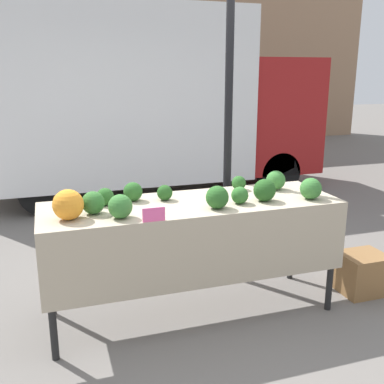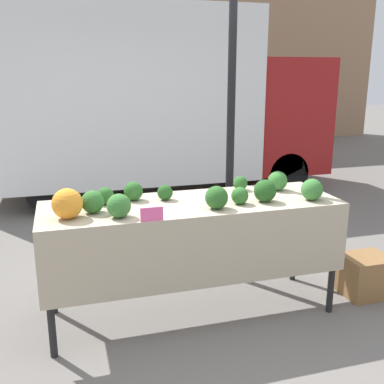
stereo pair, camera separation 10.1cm
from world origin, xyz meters
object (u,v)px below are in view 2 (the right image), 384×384
Objects in this scene: produce_crate at (365,275)px; price_sign at (152,214)px; parked_truck at (150,100)px; orange_cauliflower at (67,204)px.

price_sign is at bearing -173.35° from produce_crate.
orange_cauliflower is at bearing -108.75° from parked_truck.
parked_truck is 4.18m from orange_cauliflower.
price_sign is at bearing -101.05° from parked_truck.
parked_truck is at bearing 105.37° from produce_crate.
produce_crate is (1.08, -3.93, -1.28)m from parked_truck.
produce_crate is at bearing 6.65° from price_sign.
orange_cauliflower reaches higher than produce_crate.
orange_cauliflower is 0.57m from price_sign.
orange_cauliflower is at bearing 158.05° from price_sign.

